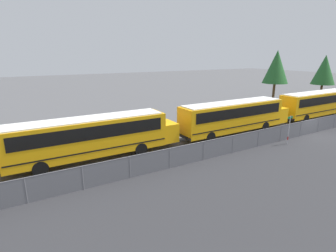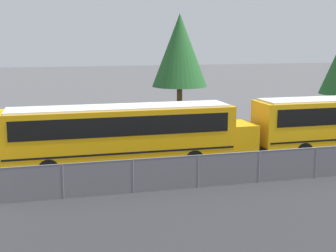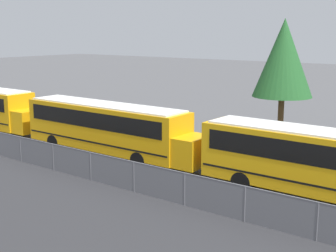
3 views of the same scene
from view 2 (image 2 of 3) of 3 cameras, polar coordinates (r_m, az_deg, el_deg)
name	(u,v)px [view 2 (image 2 of 3)]	position (r m, az deg, el deg)	size (l,w,h in m)	color
school_bus_4	(126,132)	(24.79, -5.15, -0.68)	(13.65, 2.44, 3.39)	orange
tree_1	(180,51)	(37.34, 1.44, 9.18)	(4.40, 4.40, 8.81)	#51381E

